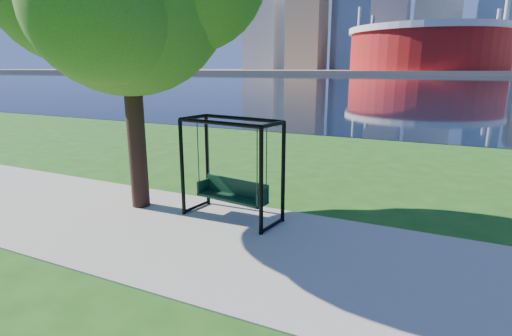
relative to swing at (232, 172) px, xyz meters
The scene contains 7 objects.
ground 1.35m from the swing, 46.35° to the right, with size 900.00×900.00×0.00m, color #1E5114.
path 1.64m from the swing, 62.08° to the right, with size 120.00×4.00×0.03m, color #9E937F.
river 101.38m from the swing, 89.66° to the left, with size 900.00×180.00×0.02m, color black.
far_bank 305.38m from the swing, 89.89° to the left, with size 900.00×228.00×2.00m, color #937F60.
stadium 234.93m from the swing, 92.30° to the left, with size 83.00×83.00×32.00m.
skyline 320.69m from the swing, 90.66° to the left, with size 392.00×66.00×96.50m.
swing is the anchor object (origin of this frame).
Camera 1 is at (3.35, -6.46, 3.14)m, focal length 28.00 mm.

